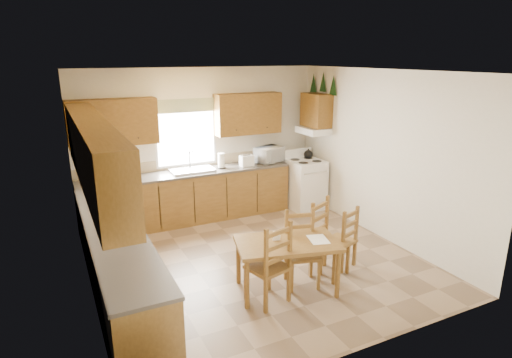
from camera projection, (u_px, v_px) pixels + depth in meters
name	position (u px, v px, depth m)	size (l,w,h in m)	color
floor	(256.00, 260.00, 6.27)	(4.50, 4.50, 0.00)	#8A7158
ceiling	(256.00, 71.00, 5.52)	(4.50, 4.50, 0.00)	olive
wall_left	(82.00, 195.00, 4.94)	(4.50, 4.50, 0.00)	beige
wall_right	(382.00, 156.00, 6.85)	(4.50, 4.50, 0.00)	beige
wall_back	(202.00, 143.00, 7.83)	(4.50, 4.50, 0.00)	beige
wall_front	(363.00, 229.00, 3.96)	(4.50, 4.50, 0.00)	beige
lower_cab_back	(189.00, 198.00, 7.67)	(3.75, 0.60, 0.88)	brown
lower_cab_left	(118.00, 266.00, 5.19)	(0.60, 3.60, 0.88)	brown
counter_back	(188.00, 173.00, 7.54)	(3.75, 0.63, 0.04)	#4B443E
counter_left	(114.00, 231.00, 5.07)	(0.63, 3.60, 0.04)	#4B443E
backsplash	(183.00, 163.00, 7.76)	(3.75, 0.01, 0.18)	tan
upper_cab_back_left	(113.00, 122.00, 6.89)	(1.41, 0.33, 0.75)	brown
upper_cab_back_right	(248.00, 114.00, 7.92)	(1.25, 0.33, 0.75)	brown
upper_cab_left	(93.00, 153.00, 4.74)	(0.33, 3.60, 0.75)	brown
upper_cab_stove	(316.00, 110.00, 8.05)	(0.33, 0.62, 0.62)	brown
range_hood	(313.00, 130.00, 8.13)	(0.44, 0.62, 0.12)	white
window_frame	(186.00, 134.00, 7.63)	(1.13, 0.02, 1.18)	white
window_pane	(186.00, 134.00, 7.62)	(1.05, 0.01, 1.10)	white
window_valance	(185.00, 106.00, 7.46)	(1.19, 0.01, 0.24)	#4A6437
sink_basin	(192.00, 170.00, 7.56)	(0.75, 0.45, 0.04)	silver
pine_decal_a	(333.00, 85.00, 7.69)	(0.22, 0.22, 0.36)	black
pine_decal_b	(323.00, 82.00, 7.96)	(0.22, 0.22, 0.36)	black
pine_decal_c	(313.00, 83.00, 8.24)	(0.22, 0.22, 0.36)	black
stove	(305.00, 185.00, 8.33)	(0.63, 0.65, 0.94)	white
coffeemaker	(94.00, 175.00, 6.79)	(0.18, 0.21, 0.30)	white
paper_towel	(221.00, 161.00, 7.73)	(0.12, 0.12, 0.28)	white
toaster	(247.00, 161.00, 7.91)	(0.24, 0.16, 0.20)	white
microwave	(269.00, 155.00, 8.18)	(0.49, 0.35, 0.29)	white
dining_table	(287.00, 266.00, 5.40)	(1.26, 0.72, 0.67)	brown
chair_near_left	(268.00, 262.00, 5.11)	(0.44, 0.42, 1.04)	brown
chair_near_right	(340.00, 237.00, 6.00)	(0.37, 0.36, 0.89)	brown
chair_far_left	(302.00, 250.00, 5.49)	(0.41, 0.39, 0.98)	brown
chair_far_right	(330.00, 239.00, 5.74)	(0.44, 0.42, 1.04)	brown
table_paper	(318.00, 239.00, 5.37)	(0.23, 0.30, 0.00)	white
table_card	(277.00, 236.00, 5.33)	(0.09, 0.02, 0.12)	white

